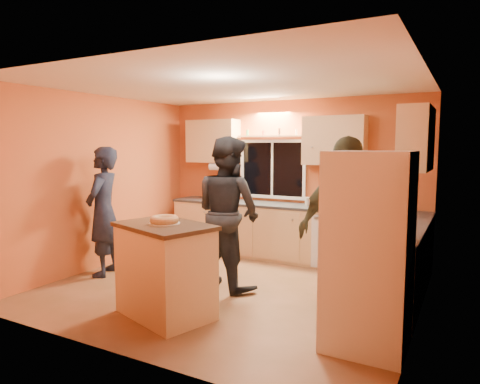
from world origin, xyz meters
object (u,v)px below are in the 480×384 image
Objects in this scene: refrigerator at (368,251)px; person_center at (228,213)px; person_left at (103,211)px; person_right at (343,228)px; island at (165,269)px.

refrigerator is 0.92× the size of person_center.
person_center is at bearing 81.19° from person_left.
person_right is (3.40, 0.11, 0.06)m from person_left.
refrigerator is 3.82m from person_left.
island is at bearing -171.88° from refrigerator.
refrigerator is at bearing 26.08° from island.
person_center is at bearing 155.95° from refrigerator.
person_left reaches higher than refrigerator.
person_right is (-0.39, 0.60, 0.08)m from refrigerator.
person_center reaches higher than island.
person_left is 3.40m from person_right.
island is at bearing 104.63° from person_center.
person_center is (1.82, 0.39, 0.07)m from person_left.
person_right is (1.69, 0.90, 0.46)m from island.
person_right is at bearing 45.92° from island.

